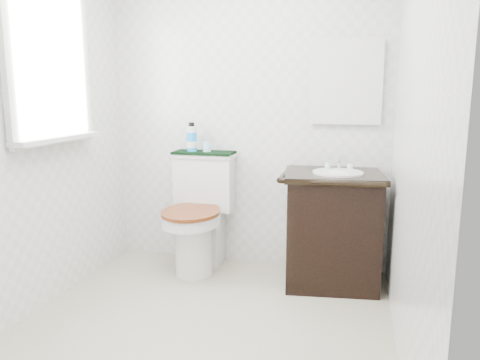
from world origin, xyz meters
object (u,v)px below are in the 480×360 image
at_px(mouthwash_bottle, 192,138).
at_px(vanity, 332,226).
at_px(toilet, 200,220).
at_px(trash_bin, 300,253).
at_px(cup, 207,146).

bearing_deg(mouthwash_bottle, vanity, -9.21).
height_order(toilet, trash_bin, toilet).
bearing_deg(trash_bin, toilet, -170.01).
bearing_deg(toilet, trash_bin, 9.99).
bearing_deg(mouthwash_bottle, cup, 0.40).
xyz_separation_m(vanity, mouthwash_bottle, (-1.12, 0.18, 0.59)).
distance_m(toilet, trash_bin, 0.83).
xyz_separation_m(toilet, cup, (0.03, 0.12, 0.57)).
bearing_deg(vanity, cup, 169.62).
bearing_deg(toilet, cup, 77.38).
xyz_separation_m(toilet, mouthwash_bottle, (-0.10, 0.12, 0.63)).
height_order(vanity, mouthwash_bottle, mouthwash_bottle).
xyz_separation_m(vanity, cup, (-1.00, 0.18, 0.52)).
bearing_deg(toilet, vanity, -3.31).
relative_size(trash_bin, mouthwash_bottle, 1.15).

